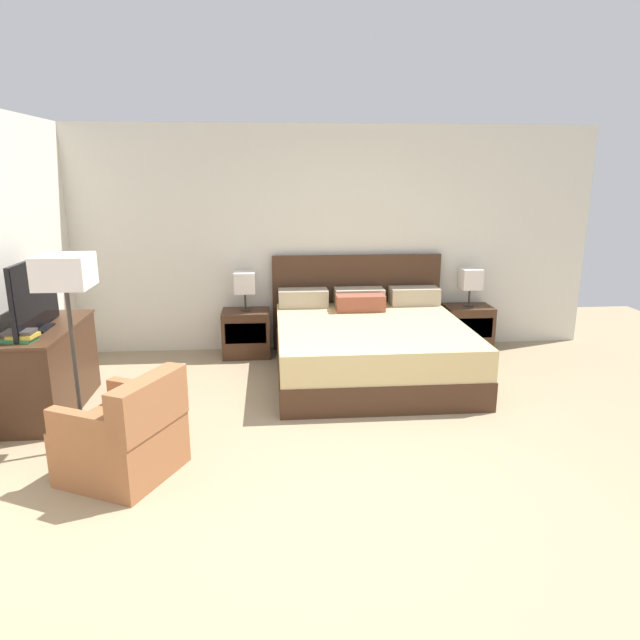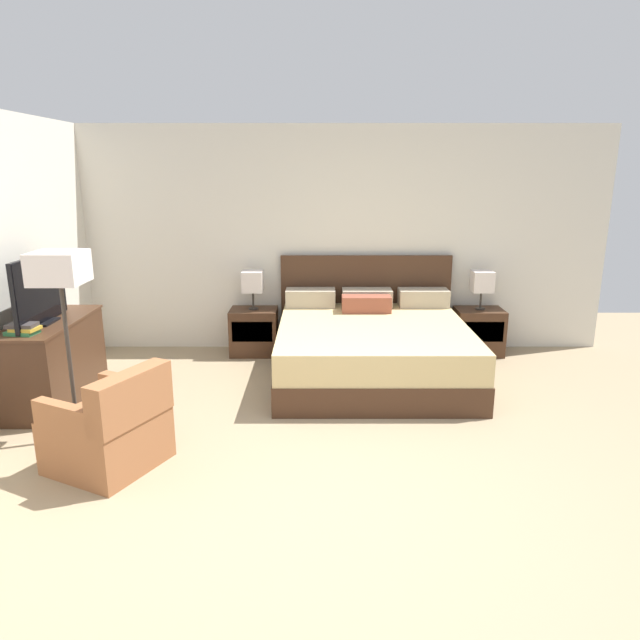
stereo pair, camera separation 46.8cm
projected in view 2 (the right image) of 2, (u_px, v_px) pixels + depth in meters
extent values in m
plane|color=#998466|center=(324.00, 507.00, 3.68)|extent=(10.37, 10.37, 0.00)
cube|color=silver|center=(324.00, 240.00, 6.72)|extent=(6.73, 0.06, 2.62)
cube|color=#422819|center=(375.00, 366.00, 5.92)|extent=(1.94, 2.02, 0.28)
cube|color=#D6BC7F|center=(376.00, 339.00, 5.85)|extent=(1.92, 2.00, 0.30)
cube|color=#422819|center=(368.00, 303.00, 6.81)|extent=(2.01, 0.05, 1.14)
cube|color=tan|center=(313.00, 298.00, 6.60)|extent=(0.57, 0.28, 0.20)
cube|color=tan|center=(370.00, 298.00, 6.60)|extent=(0.57, 0.28, 0.20)
cube|color=tan|center=(426.00, 298.00, 6.59)|extent=(0.57, 0.28, 0.20)
cube|color=brown|center=(369.00, 304.00, 6.34)|extent=(0.54, 0.22, 0.18)
cube|color=#422819|center=(257.00, 331.00, 6.70)|extent=(0.54, 0.41, 0.54)
cube|color=black|center=(255.00, 332.00, 6.50)|extent=(0.46, 0.01, 0.24)
cube|color=#422819|center=(481.00, 332.00, 6.69)|extent=(0.54, 0.41, 0.54)
cube|color=black|center=(486.00, 332.00, 6.48)|extent=(0.46, 0.01, 0.24)
cylinder|color=#332D28|center=(256.00, 308.00, 6.63)|extent=(0.11, 0.11, 0.02)
cylinder|color=#332D28|center=(256.00, 300.00, 6.61)|extent=(0.02, 0.02, 0.19)
cube|color=silver|center=(255.00, 281.00, 6.55)|extent=(0.23, 0.23, 0.24)
cylinder|color=#332D28|center=(483.00, 309.00, 6.62)|extent=(0.11, 0.11, 0.02)
cylinder|color=#332D28|center=(484.00, 300.00, 6.59)|extent=(0.02, 0.02, 0.19)
cube|color=silver|center=(485.00, 281.00, 6.54)|extent=(0.23, 0.23, 0.24)
cube|color=#422819|center=(57.00, 361.00, 5.29)|extent=(0.50, 1.23, 0.78)
cube|color=#482C1C|center=(52.00, 321.00, 5.19)|extent=(0.52, 1.26, 0.02)
cube|color=black|center=(47.00, 322.00, 5.10)|extent=(0.18, 0.28, 0.02)
cube|color=black|center=(43.00, 289.00, 5.02)|extent=(0.04, 0.91, 0.60)
cube|color=black|center=(45.00, 289.00, 5.02)|extent=(0.01, 0.88, 0.57)
cube|color=#2D7042|center=(26.00, 332.00, 4.75)|extent=(0.26, 0.19, 0.03)
cube|color=gold|center=(29.00, 328.00, 4.74)|extent=(0.23, 0.19, 0.03)
cube|color=#383333|center=(25.00, 325.00, 4.74)|extent=(0.23, 0.15, 0.03)
cube|color=#935B38|center=(110.00, 439.00, 4.17)|extent=(0.91, 0.91, 0.40)
cube|color=#935B38|center=(134.00, 397.00, 3.96)|extent=(0.44, 0.68, 0.36)
cube|color=#935B38|center=(73.00, 418.00, 3.84)|extent=(0.60, 0.36, 0.18)
cube|color=#935B38|center=(136.00, 389.00, 4.35)|extent=(0.60, 0.36, 0.18)
cylinder|color=#332D28|center=(82.00, 437.00, 4.63)|extent=(0.28, 0.28, 0.02)
cylinder|color=#332D28|center=(73.00, 362.00, 4.46)|extent=(0.03, 0.03, 1.26)
cube|color=silver|center=(62.00, 267.00, 4.27)|extent=(0.37, 0.37, 0.24)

